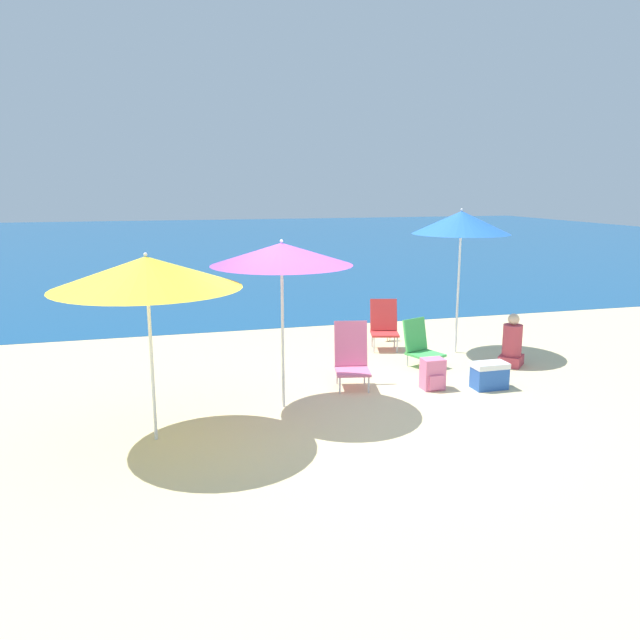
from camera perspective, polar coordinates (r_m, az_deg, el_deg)
ground_plane at (r=7.69m, az=1.40°, el=-8.49°), size 60.00×60.00×0.00m
sea_water at (r=31.77m, az=-11.59°, el=7.05°), size 60.00×40.00×0.01m
beach_umbrella_yellow at (r=6.70m, az=-15.58°, el=4.20°), size 1.97×1.97×2.05m
beach_umbrella_blue at (r=10.29m, az=12.79°, el=8.67°), size 1.57×1.57×2.36m
beach_umbrella_purple at (r=7.47m, az=-3.53°, el=6.02°), size 1.71×1.71×2.09m
beach_chair_pink at (r=8.60m, az=2.90°, el=-3.30°), size 0.56×0.63×0.89m
beach_chair_green at (r=9.68m, az=9.15°, el=-2.23°), size 0.60×0.65×0.72m
beach_chair_red at (r=10.61m, az=5.88°, el=-0.33°), size 0.57×0.62×0.83m
person_seated_near at (r=10.01m, az=17.15°, el=-2.15°), size 0.49×0.49×0.81m
backpack_pink at (r=8.63m, az=10.27°, el=-4.89°), size 0.30×0.26×0.43m
cooler_box at (r=8.84m, az=15.23°, el=-4.91°), size 0.47×0.28×0.36m
seagull at (r=11.18m, az=6.35°, el=-1.22°), size 0.27×0.11×0.23m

